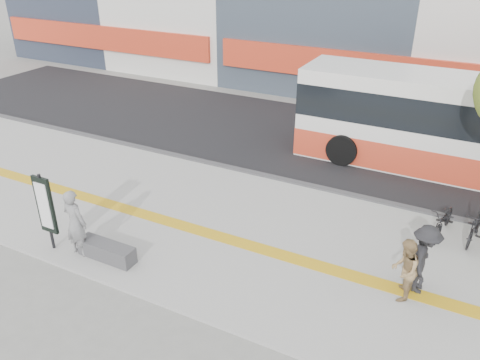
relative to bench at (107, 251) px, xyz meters
The scene contains 10 objects.
ground 2.88m from the bench, 24.78° to the left, with size 120.00×120.00×0.00m, color slate.
sidewalk 3.76m from the bench, 46.08° to the left, with size 40.00×7.00×0.08m, color gray.
tactile_strip 3.41m from the bench, 40.24° to the left, with size 40.00×0.45×0.01m, color gold.
street 10.53m from the bench, 75.70° to the left, with size 40.00×8.00×0.06m, color black.
curb 6.73m from the bench, 67.25° to the left, with size 40.00×0.25×0.14m, color #3A3A3C.
bench is the anchor object (origin of this frame).
signboard 1.94m from the bench, 169.19° to the right, with size 0.55×0.10×2.20m.
seated_woman 1.08m from the bench, 169.64° to the right, with size 0.68×0.45×1.86m, color black.
pedestrian_tan 7.31m from the bench, 15.53° to the left, with size 0.75×0.58×1.54m, color #91754B.
pedestrian_dark 7.76m from the bench, 18.12° to the left, with size 1.13×0.65×1.75m, color black.
Camera 1 is at (5.13, -8.68, 7.59)m, focal length 36.03 mm.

